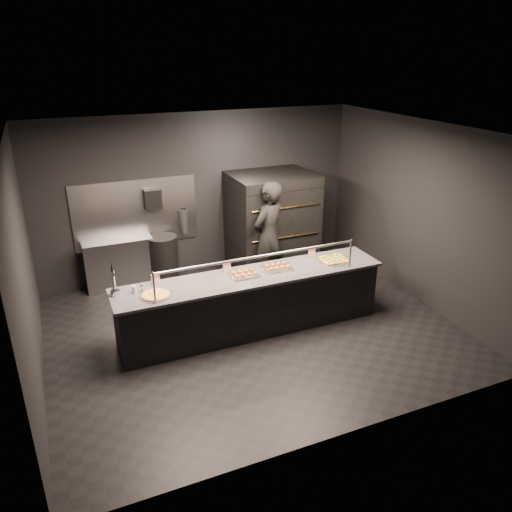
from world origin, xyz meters
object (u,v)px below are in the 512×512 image
object	(u,v)px
towel_dispenser	(153,199)
fire_extinguisher	(184,221)
round_pizza	(156,295)
worker	(268,237)
service_counter	(252,303)
pizza_oven	(271,223)
prep_shelf	(120,264)
slider_tray_a	(244,274)
slider_tray_b	(278,267)
square_pizza	(334,260)
beer_tap	(114,286)
trash_bin	(164,259)

from	to	relation	value
towel_dispenser	fire_extinguisher	size ratio (longest dim) A/B	0.69
round_pizza	worker	bearing A→B (deg)	30.43
service_counter	pizza_oven	xyz separation A→B (m)	(1.20, 1.90, 0.50)
prep_shelf	towel_dispenser	distance (m)	1.31
prep_shelf	slider_tray_a	xyz separation A→B (m)	(1.50, -2.28, 0.50)
slider_tray_b	worker	distance (m)	1.22
pizza_oven	square_pizza	world-z (taller)	pizza_oven
service_counter	pizza_oven	world-z (taller)	pizza_oven
service_counter	slider_tray_b	world-z (taller)	service_counter
beer_tap	trash_bin	size ratio (longest dim) A/B	0.56
towel_dispenser	trash_bin	bearing A→B (deg)	-65.70
towel_dispenser	round_pizza	size ratio (longest dim) A/B	0.78
beer_tap	trash_bin	bearing A→B (deg)	61.52
slider_tray_a	trash_bin	xyz separation A→B (m)	(-0.72, 2.18, -0.50)
service_counter	prep_shelf	distance (m)	2.82
round_pizza	square_pizza	distance (m)	2.85
pizza_oven	fire_extinguisher	bearing A→B (deg)	162.11
round_pizza	slider_tray_a	bearing A→B (deg)	6.09
pizza_oven	square_pizza	xyz separation A→B (m)	(0.20, -1.91, -0.03)
towel_dispenser	slider_tray_b	bearing A→B (deg)	-59.49
pizza_oven	towel_dispenser	xyz separation A→B (m)	(-2.10, 0.49, 0.58)
square_pizza	round_pizza	bearing A→B (deg)	-178.09
prep_shelf	square_pizza	xyz separation A→B (m)	(3.00, -2.33, 0.49)
pizza_oven	round_pizza	distance (m)	3.32
pizza_oven	slider_tray_b	world-z (taller)	pizza_oven
worker	pizza_oven	bearing A→B (deg)	-146.45
slider_tray_b	square_pizza	xyz separation A→B (m)	(0.94, -0.09, -0.01)
trash_bin	slider_tray_b	bearing A→B (deg)	-59.03
towel_dispenser	slider_tray_a	size ratio (longest dim) A/B	0.83
round_pizza	trash_bin	xyz separation A→B (m)	(0.63, 2.32, -0.49)
pizza_oven	worker	world-z (taller)	worker
towel_dispenser	worker	xyz separation A→B (m)	(1.74, -1.15, -0.57)
pizza_oven	prep_shelf	distance (m)	2.88
prep_shelf	slider_tray_b	distance (m)	3.09
slider_tray_a	worker	distance (m)	1.52
pizza_oven	trash_bin	size ratio (longest dim) A/B	2.16
pizza_oven	slider_tray_b	xyz separation A→B (m)	(-0.74, -1.82, -0.02)
round_pizza	square_pizza	world-z (taller)	square_pizza
pizza_oven	round_pizza	world-z (taller)	pizza_oven
fire_extinguisher	beer_tap	xyz separation A→B (m)	(-1.60, -2.26, 0.00)
pizza_oven	round_pizza	size ratio (longest dim) A/B	4.28
service_counter	trash_bin	world-z (taller)	service_counter
towel_dispenser	round_pizza	bearing A→B (deg)	-102.45
pizza_oven	slider_tray_a	bearing A→B (deg)	-124.99
fire_extinguisher	slider_tray_b	world-z (taller)	fire_extinguisher
slider_tray_a	pizza_oven	bearing A→B (deg)	55.01
towel_dispenser	slider_tray_b	world-z (taller)	towel_dispenser
towel_dispenser	worker	world-z (taller)	worker
slider_tray_a	beer_tap	bearing A→B (deg)	176.88
pizza_oven	slider_tray_a	size ratio (longest dim) A/B	4.55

